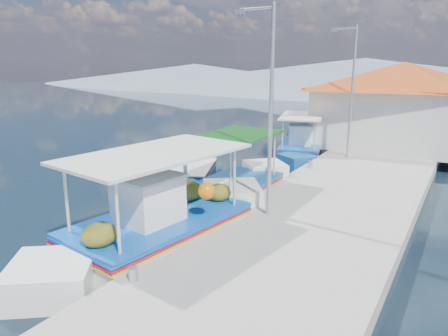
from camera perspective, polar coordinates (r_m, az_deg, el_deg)
The scene contains 10 objects.
ground at distance 13.96m, azimuth -15.29°, elevation -7.09°, with size 160.00×160.00×0.00m, color black.
quay at distance 16.06m, azimuth 16.23°, elevation -3.35°, with size 5.00×44.00×0.50m, color #A3A099.
bollards at distance 15.87m, azimuth 8.30°, elevation -1.61°, with size 0.20×17.20×0.30m.
main_caique at distance 11.84m, azimuth -8.53°, elevation -7.72°, with size 3.40×8.86×2.95m.
caique_green_canopy at distance 15.24m, azimuth 1.37°, elevation -3.09°, with size 2.25×7.31×2.73m.
caique_blue_hull at distance 17.84m, azimuth -4.24°, elevation -0.94°, with size 3.10×5.26×1.02m.
caique_far at distance 22.75m, azimuth 10.39°, elevation 2.70°, with size 3.26×6.67×2.43m.
harbor_building at distance 24.23m, azimuth 22.84°, elevation 8.09°, with size 10.49×10.49×4.40m.
lamp_post_near at distance 12.05m, azimuth 6.01°, elevation 8.89°, with size 1.21×0.14×6.00m.
lamp_post_far at distance 20.55m, azimuth 16.76°, elevation 10.67°, with size 1.21×0.14×6.00m.
Camera 1 is at (9.51, -8.90, 5.02)m, focal length 33.75 mm.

